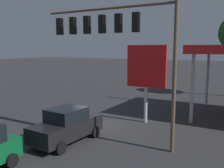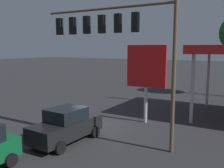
% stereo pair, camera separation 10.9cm
% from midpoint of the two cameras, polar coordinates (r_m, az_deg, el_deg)
% --- Properties ---
extents(ground_plane, '(200.00, 200.00, 0.00)m').
position_cam_midpoint_polar(ground_plane, '(17.26, -3.20, -9.45)').
color(ground_plane, '#2D2D30').
extents(traffic_signal_assembly, '(7.97, 0.43, 7.66)m').
position_cam_midpoint_polar(traffic_signal_assembly, '(13.82, 0.47, 11.34)').
color(traffic_signal_assembly, brown).
rests_on(traffic_signal_assembly, ground).
extents(price_sign, '(2.83, 0.27, 5.44)m').
position_cam_midpoint_polar(price_sign, '(17.44, 8.05, 3.48)').
color(price_sign, '#B7B7BC').
rests_on(price_sign, ground).
extents(sedan_far, '(2.26, 4.50, 1.93)m').
position_cam_midpoint_polar(sedan_far, '(14.37, -10.17, -9.24)').
color(sedan_far, black).
rests_on(sedan_far, ground).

